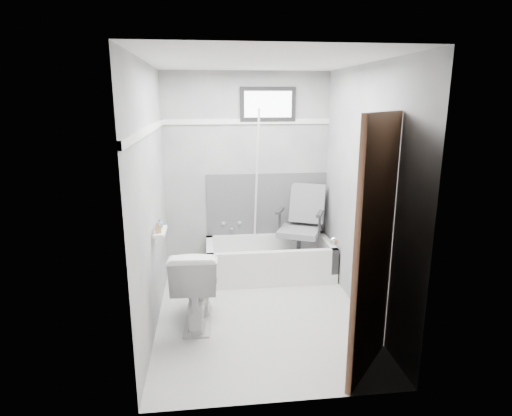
{
  "coord_description": "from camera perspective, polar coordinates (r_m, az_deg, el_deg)",
  "views": [
    {
      "loc": [
        -0.49,
        -3.85,
        2.09
      ],
      "look_at": [
        0.0,
        0.35,
        1.0
      ],
      "focal_mm": 30.0,
      "sensor_mm": 36.0,
      "label": 1
    }
  ],
  "objects": [
    {
      "name": "window",
      "position": [
        5.19,
        1.59,
        13.66
      ],
      "size": [
        0.66,
        0.04,
        0.4
      ],
      "primitive_type": null,
      "color": "black",
      "rests_on": "wall_back"
    },
    {
      "name": "ceiling",
      "position": [
        3.9,
        0.63,
        19.02
      ],
      "size": [
        2.6,
        2.6,
        0.0
      ],
      "primitive_type": "plane",
      "rotation": [
        3.14,
        0.0,
        0.0
      ],
      "color": "silver",
      "rests_on": "floor"
    },
    {
      "name": "soap_bottle_a",
      "position": [
        3.94,
        -12.94,
        -2.51
      ],
      "size": [
        0.06,
        0.06,
        0.1
      ],
      "primitive_type": "imported",
      "rotation": [
        0.0,
        0.0,
        0.31
      ],
      "color": "#A58952",
      "rests_on": "shelf"
    },
    {
      "name": "toilet",
      "position": [
        4.13,
        -7.98,
        -10.11
      ],
      "size": [
        0.48,
        0.8,
        0.76
      ],
      "primitive_type": "imported",
      "rotation": [
        0.0,
        0.0,
        3.09
      ],
      "color": "white",
      "rests_on": "floor"
    },
    {
      "name": "bathtub",
      "position": [
        5.19,
        1.79,
        -6.81
      ],
      "size": [
        1.5,
        0.7,
        0.42
      ],
      "primitive_type": null,
      "color": "white",
      "rests_on": "floor"
    },
    {
      "name": "wall_left",
      "position": [
        3.99,
        -13.83,
        1.13
      ],
      "size": [
        0.02,
        2.6,
        2.4
      ],
      "primitive_type": "cube",
      "color": "slate",
      "rests_on": "floor"
    },
    {
      "name": "floor",
      "position": [
        4.41,
        0.54,
        -13.85
      ],
      "size": [
        2.6,
        2.6,
        0.0
      ],
      "primitive_type": "plane",
      "color": "silver",
      "rests_on": "ground"
    },
    {
      "name": "shelf",
      "position": [
        4.03,
        -12.63,
        -3.06
      ],
      "size": [
        0.1,
        0.32,
        0.02
      ],
      "primitive_type": "cube",
      "color": "white",
      "rests_on": "wall_left"
    },
    {
      "name": "trim_back",
      "position": [
        5.17,
        -1.23,
        11.45
      ],
      "size": [
        2.0,
        0.02,
        0.06
      ],
      "primitive_type": "cube",
      "color": "white",
      "rests_on": "wall_back"
    },
    {
      "name": "backerboard",
      "position": [
        5.35,
        1.49,
        0.49
      ],
      "size": [
        1.5,
        0.02,
        0.78
      ],
      "primitive_type": "cube",
      "color": "#4C4C4F",
      "rests_on": "wall_back"
    },
    {
      "name": "pole",
      "position": [
        5.05,
        0.04,
        2.57
      ],
      "size": [
        0.02,
        0.55,
        1.88
      ],
      "primitive_type": "cylinder",
      "rotation": [
        0.27,
        0.0,
        0.0
      ],
      "color": "white",
      "rests_on": "bathtub"
    },
    {
      "name": "door",
      "position": [
        3.16,
        21.78,
        -6.81
      ],
      "size": [
        0.78,
        0.78,
        2.0
      ],
      "primitive_type": null,
      "color": "#573220",
      "rests_on": "floor"
    },
    {
      "name": "wall_front",
      "position": [
        2.75,
        4.02,
        -4.47
      ],
      "size": [
        2.0,
        0.02,
        2.4
      ],
      "primitive_type": "cube",
      "color": "slate",
      "rests_on": "floor"
    },
    {
      "name": "faucet",
      "position": [
        5.36,
        -3.27,
        -2.29
      ],
      "size": [
        0.26,
        0.1,
        0.16
      ],
      "primitive_type": null,
      "color": "silver",
      "rests_on": "wall_back"
    },
    {
      "name": "soap_bottle_b",
      "position": [
        4.07,
        -12.73,
        -2.02
      ],
      "size": [
        0.08,
        0.08,
        0.09
      ],
      "primitive_type": "imported",
      "rotation": [
        0.0,
        0.0,
        0.16
      ],
      "color": "teal",
      "rests_on": "shelf"
    },
    {
      "name": "wall_back",
      "position": [
        5.25,
        -1.21,
        4.68
      ],
      "size": [
        2.0,
        0.02,
        2.4
      ],
      "primitive_type": "cube",
      "color": "slate",
      "rests_on": "floor"
    },
    {
      "name": "office_chair",
      "position": [
        5.17,
        5.78,
        -2.39
      ],
      "size": [
        0.73,
        0.73,
        0.96
      ],
      "primitive_type": null,
      "rotation": [
        0.0,
        0.0,
        -0.41
      ],
      "color": "slate",
      "rests_on": "bathtub"
    },
    {
      "name": "wall_right",
      "position": [
        4.22,
        14.17,
        1.85
      ],
      "size": [
        0.02,
        2.6,
        2.4
      ],
      "primitive_type": "cube",
      "color": "slate",
      "rests_on": "floor"
    },
    {
      "name": "trim_left",
      "position": [
        3.89,
        -14.19,
        10.05
      ],
      "size": [
        0.02,
        2.6,
        0.06
      ],
      "primitive_type": "cube",
      "color": "white",
      "rests_on": "wall_left"
    }
  ]
}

